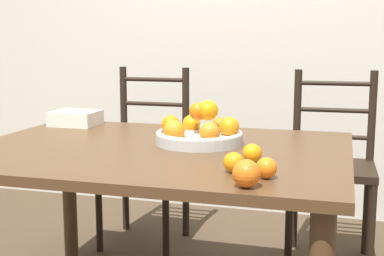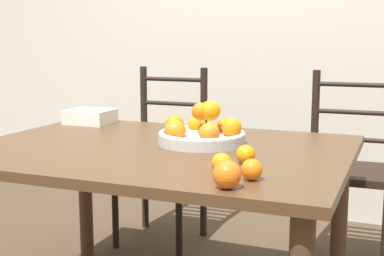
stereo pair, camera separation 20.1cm
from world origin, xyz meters
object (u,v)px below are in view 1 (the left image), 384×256
at_px(orange_loose_2, 252,153).
at_px(chair_left, 146,158).
at_px(orange_loose_3, 266,168).
at_px(orange_loose_1, 234,162).
at_px(fruit_bowl, 199,132).
at_px(orange_loose_0, 246,174).
at_px(chair_right, 332,170).
at_px(book_stack, 76,118).

height_order(orange_loose_2, chair_left, chair_left).
bearing_deg(orange_loose_3, orange_loose_1, 158.00).
bearing_deg(orange_loose_2, fruit_bowl, 134.10).
bearing_deg(orange_loose_3, fruit_bowl, 125.82).
height_order(orange_loose_0, chair_left, chair_left).
relative_size(fruit_bowl, chair_right, 0.35).
distance_m(chair_left, chair_right, 1.01).
relative_size(orange_loose_3, book_stack, 0.30).
distance_m(orange_loose_0, book_stack, 1.31).
bearing_deg(orange_loose_1, book_stack, 142.61).
distance_m(chair_right, book_stack, 1.31).
bearing_deg(fruit_bowl, book_stack, 157.69).
bearing_deg(orange_loose_2, orange_loose_3, -68.95).
distance_m(fruit_bowl, book_stack, 0.75).
distance_m(orange_loose_1, book_stack, 1.16).
bearing_deg(chair_left, orange_loose_2, -52.22).
relative_size(orange_loose_1, orange_loose_2, 1.00).
height_order(orange_loose_1, chair_right, chair_right).
bearing_deg(orange_loose_1, orange_loose_2, 77.90).
relative_size(fruit_bowl, orange_loose_0, 4.33).
height_order(fruit_bowl, orange_loose_2, fruit_bowl).
bearing_deg(chair_right, fruit_bowl, -125.97).
relative_size(orange_loose_0, chair_right, 0.08).
relative_size(fruit_bowl, orange_loose_1, 5.37).
distance_m(orange_loose_1, chair_left, 1.38).
relative_size(orange_loose_2, book_stack, 0.30).
xyz_separation_m(fruit_bowl, chair_right, (0.50, 0.72, -0.29)).
relative_size(orange_loose_0, orange_loose_2, 1.24).
xyz_separation_m(orange_loose_0, chair_right, (0.21, 1.30, -0.28)).
bearing_deg(orange_loose_0, chair_right, 80.90).
xyz_separation_m(orange_loose_1, chair_right, (0.28, 1.14, -0.28)).
bearing_deg(fruit_bowl, orange_loose_2, -45.90).
bearing_deg(chair_right, orange_loose_2, -104.95).
bearing_deg(orange_loose_1, orange_loose_0, -66.42).
relative_size(chair_left, book_stack, 4.54).
relative_size(orange_loose_0, orange_loose_1, 1.24).
relative_size(orange_loose_0, book_stack, 0.37).
xyz_separation_m(chair_right, book_stack, (-1.20, -0.44, 0.28)).
bearing_deg(fruit_bowl, chair_left, 124.87).
height_order(orange_loose_0, chair_right, chair_right).
relative_size(orange_loose_1, orange_loose_3, 1.01).
distance_m(orange_loose_3, chair_right, 1.23).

